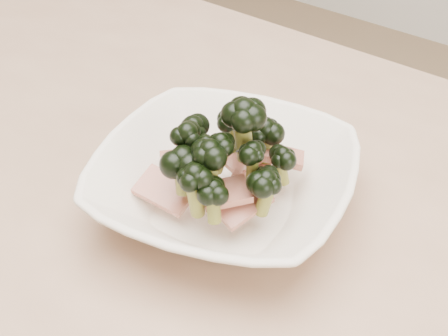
% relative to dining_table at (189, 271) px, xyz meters
% --- Properties ---
extents(dining_table, '(1.20, 0.80, 0.75)m').
position_rel_dining_table_xyz_m(dining_table, '(0.00, 0.00, 0.00)').
color(dining_table, tan).
rests_on(dining_table, ground).
extents(broccoli_dish, '(0.31, 0.31, 0.13)m').
position_rel_dining_table_xyz_m(broccoli_dish, '(0.03, 0.02, 0.14)').
color(broccoli_dish, silver).
rests_on(broccoli_dish, dining_table).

